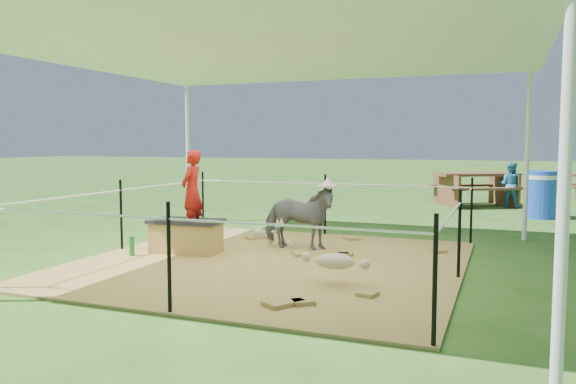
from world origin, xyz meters
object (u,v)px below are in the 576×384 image
(straw_bale, at_px, (186,238))
(woman, at_px, (192,183))
(picnic_table_near, at_px, (476,189))
(green_bottle, at_px, (132,246))
(foal, at_px, (335,258))
(distant_person, at_px, (510,185))
(trash_barrel, at_px, (541,195))
(pony, at_px, (298,217))

(straw_bale, relative_size, woman, 0.83)
(picnic_table_near, bearing_deg, green_bottle, -146.48)
(woman, relative_size, foal, 1.07)
(green_bottle, distance_m, distant_person, 9.24)
(green_bottle, bearing_deg, picnic_table_near, 64.29)
(trash_barrel, xyz_separation_m, distant_person, (-0.56, 1.75, 0.06))
(woman, height_order, foal, woman)
(distant_person, bearing_deg, woman, 75.71)
(woman, xyz_separation_m, foal, (2.26, -0.94, -0.66))
(straw_bale, height_order, foal, foal)
(foal, bearing_deg, green_bottle, 160.52)
(trash_barrel, bearing_deg, straw_bale, -128.85)
(straw_bale, height_order, woman, woman)
(straw_bale, relative_size, foal, 0.90)
(picnic_table_near, bearing_deg, foal, -127.21)
(pony, relative_size, foal, 1.05)
(green_bottle, relative_size, trash_barrel, 0.26)
(green_bottle, xyz_separation_m, foal, (2.91, -0.49, 0.15))
(green_bottle, xyz_separation_m, trash_barrel, (5.20, 6.23, 0.32))
(green_bottle, xyz_separation_m, pony, (1.88, 1.22, 0.32))
(pony, bearing_deg, straw_bale, 117.21)
(woman, distance_m, picnic_table_near, 8.28)
(straw_bale, distance_m, green_bottle, 0.71)
(distant_person, bearing_deg, straw_bale, 75.12)
(pony, distance_m, foal, 2.00)
(woman, height_order, pony, woman)
(pony, height_order, distant_person, distant_person)
(straw_bale, xyz_separation_m, pony, (1.33, 0.77, 0.24))
(straw_bale, bearing_deg, pony, 29.92)
(trash_barrel, bearing_deg, foal, -108.81)
(green_bottle, bearing_deg, trash_barrel, 50.12)
(straw_bale, distance_m, pony, 1.55)
(woman, height_order, trash_barrel, woman)
(distant_person, bearing_deg, foal, 92.11)
(straw_bale, height_order, distant_person, distant_person)
(green_bottle, distance_m, foal, 2.96)
(green_bottle, relative_size, picnic_table_near, 0.13)
(foal, height_order, trash_barrel, trash_barrel)
(woman, height_order, green_bottle, woman)
(trash_barrel, bearing_deg, distant_person, 107.61)
(trash_barrel, bearing_deg, green_bottle, -129.88)
(green_bottle, height_order, pony, pony)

